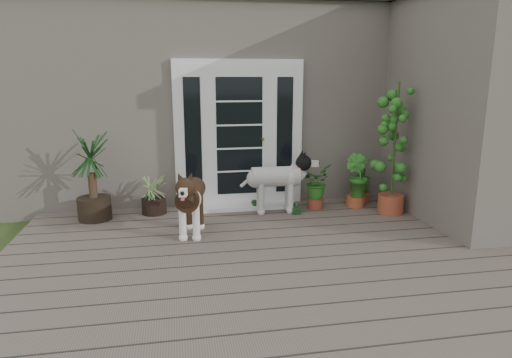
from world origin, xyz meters
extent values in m
cube|color=#6B5B4C|center=(0.00, 0.40, 0.06)|extent=(6.20, 4.60, 0.12)
cube|color=#665E54|center=(0.00, 4.65, 1.55)|extent=(7.40, 4.00, 3.10)
cube|color=#2D2826|center=(0.00, 4.65, 3.20)|extent=(7.60, 4.20, 0.20)
cube|color=#665E54|center=(2.90, 1.50, 1.55)|extent=(1.60, 2.40, 3.10)
cube|color=white|center=(-0.20, 2.60, 1.19)|extent=(1.90, 0.14, 2.15)
cube|color=white|center=(-0.20, 2.40, 0.14)|extent=(1.60, 0.40, 0.05)
imported|color=#164E17|center=(0.87, 2.17, 0.41)|extent=(0.63, 0.63, 0.57)
imported|color=#225317|center=(1.49, 2.15, 0.41)|extent=(0.53, 0.53, 0.58)
imported|color=#1C4D16|center=(1.66, 2.40, 0.41)|extent=(0.40, 0.40, 0.58)
camera|label=1|loc=(-1.13, -3.93, 2.03)|focal=31.37mm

